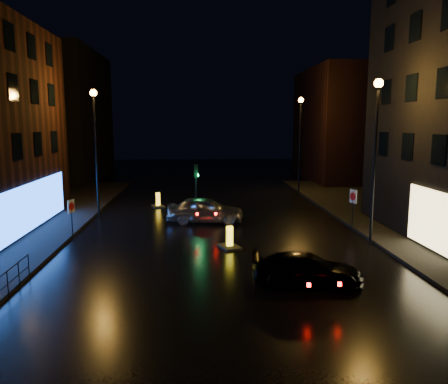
# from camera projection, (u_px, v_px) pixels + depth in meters

# --- Properties ---
(ground) EXTENTS (120.00, 120.00, 0.00)m
(ground) POSITION_uv_depth(u_px,v_px,m) (229.00, 292.00, 16.26)
(ground) COLOR black
(ground) RESTS_ON ground
(building_far_left) EXTENTS (8.00, 16.00, 14.00)m
(building_far_left) POSITION_uv_depth(u_px,v_px,m) (63.00, 116.00, 48.64)
(building_far_left) COLOR black
(building_far_left) RESTS_ON ground
(building_far_right) EXTENTS (8.00, 14.00, 12.00)m
(building_far_right) POSITION_uv_depth(u_px,v_px,m) (343.00, 125.00, 47.81)
(building_far_right) COLOR black
(building_far_right) RESTS_ON ground
(street_lamp_lfar) EXTENTS (0.44, 0.44, 8.37)m
(street_lamp_lfar) POSITION_uv_depth(u_px,v_px,m) (95.00, 133.00, 28.69)
(street_lamp_lfar) COLOR black
(street_lamp_lfar) RESTS_ON ground
(street_lamp_rnear) EXTENTS (0.44, 0.44, 8.37)m
(street_lamp_rnear) POSITION_uv_depth(u_px,v_px,m) (376.00, 136.00, 21.80)
(street_lamp_rnear) COLOR black
(street_lamp_rnear) RESTS_ON ground
(street_lamp_rfar) EXTENTS (0.44, 0.44, 8.37)m
(street_lamp_rfar) POSITION_uv_depth(u_px,v_px,m) (300.00, 131.00, 37.57)
(street_lamp_rfar) COLOR black
(street_lamp_rfar) RESTS_ON ground
(traffic_signal) EXTENTS (1.40, 2.40, 3.45)m
(traffic_signal) POSITION_uv_depth(u_px,v_px,m) (196.00, 207.00, 29.90)
(traffic_signal) COLOR black
(traffic_signal) RESTS_ON ground
(silver_hatchback) EXTENTS (4.94, 2.41, 1.62)m
(silver_hatchback) POSITION_uv_depth(u_px,v_px,m) (205.00, 210.00, 27.45)
(silver_hatchback) COLOR #ABAFB3
(silver_hatchback) RESTS_ON ground
(dark_sedan) EXTENTS (4.42, 2.16, 1.24)m
(dark_sedan) POSITION_uv_depth(u_px,v_px,m) (307.00, 270.00, 16.86)
(dark_sedan) COLOR black
(dark_sedan) RESTS_ON ground
(bollard_near) EXTENTS (1.22, 1.48, 1.11)m
(bollard_near) POSITION_uv_depth(u_px,v_px,m) (230.00, 243.00, 21.94)
(bollard_near) COLOR black
(bollard_near) RESTS_ON ground
(bollard_far) EXTENTS (1.17, 1.43, 1.08)m
(bollard_far) POSITION_uv_depth(u_px,v_px,m) (158.00, 204.00, 32.65)
(bollard_far) COLOR black
(bollard_far) RESTS_ON ground
(road_sign_left) EXTENTS (0.24, 0.50, 2.16)m
(road_sign_left) POSITION_uv_depth(u_px,v_px,m) (71.00, 210.00, 23.38)
(road_sign_left) COLOR black
(road_sign_left) RESTS_ON ground
(road_sign_right) EXTENTS (0.24, 0.57, 2.40)m
(road_sign_right) POSITION_uv_depth(u_px,v_px,m) (353.00, 200.00, 25.32)
(road_sign_right) COLOR black
(road_sign_right) RESTS_ON ground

